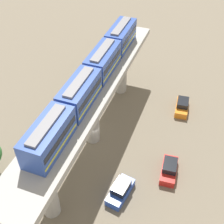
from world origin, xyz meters
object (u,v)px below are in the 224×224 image
Objects in this scene: train at (92,76)px; tree_near_viaduct at (93,62)px; parked_car_orange at (182,106)px; parked_car_red at (169,169)px; parked_car_blue at (120,191)px.

tree_near_viaduct is at bearing 114.00° from train.
train reaches higher than parked_car_orange.
parked_car_red is (0.67, -12.35, 0.00)m from parked_car_orange.
train is 6.68× the size of tree_near_viaduct.
tree_near_viaduct reaches higher than parked_car_red.
tree_near_viaduct is (-16.26, 3.72, 2.11)m from parked_car_orange.
train is 13.76m from parked_car_blue.
train is at bearing -142.68° from parked_car_orange.
parked_car_red is at bearing -43.49° from tree_near_viaduct.
tree_near_viaduct is (-12.31, 21.00, 2.11)m from parked_car_blue.
tree_near_viaduct is at bearing 129.48° from parked_car_blue.
parked_car_orange and parked_car_blue have the same top height.
train is at bearing 160.71° from parked_car_red.
train reaches higher than parked_car_red.
parked_car_orange is at bearing 86.24° from parked_car_blue.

